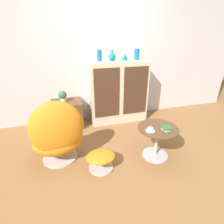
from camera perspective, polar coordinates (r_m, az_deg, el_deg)
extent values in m
plane|color=olive|center=(2.68, 4.36, -15.52)|extent=(12.00, 12.00, 0.00)
cube|color=silver|center=(3.62, -4.03, 17.74)|extent=(6.40, 0.06, 2.60)
cube|color=beige|center=(3.60, 1.93, 6.63)|extent=(1.15, 0.45, 1.24)
cube|color=#472D1E|center=(3.29, -1.65, 6.07)|extent=(0.48, 0.01, 0.94)
cube|color=#472D1E|center=(3.47, 7.68, 6.84)|extent=(0.48, 0.01, 0.94)
cube|color=brown|center=(3.56, -14.31, -0.59)|extent=(0.57, 0.48, 0.52)
cylinder|color=beige|center=(3.36, -14.04, -2.91)|extent=(0.18, 0.01, 0.18)
cylinder|color=#B7B7BC|center=(2.83, -16.47, -13.81)|extent=(0.50, 0.50, 0.02)
cylinder|color=#B7B7BC|center=(2.79, -16.64, -12.71)|extent=(0.06, 0.06, 0.11)
ellipsoid|color=orange|center=(2.67, -17.21, -8.86)|extent=(0.78, 0.69, 0.34)
ellipsoid|color=orange|center=(2.41, -17.58, -4.89)|extent=(0.76, 0.53, 0.75)
cylinder|color=#B7B7BC|center=(2.56, -3.58, -17.52)|extent=(0.34, 0.34, 0.02)
cylinder|color=#B7B7BC|center=(2.51, -3.62, -16.25)|extent=(0.04, 0.04, 0.13)
ellipsoid|color=orange|center=(2.44, -3.69, -14.29)|extent=(0.40, 0.34, 0.09)
cylinder|color=#B7B7BC|center=(2.84, 13.82, -13.42)|extent=(0.39, 0.39, 0.02)
cylinder|color=#B7B7BC|center=(2.70, 14.32, -9.47)|extent=(0.04, 0.04, 0.45)
cylinder|color=brown|center=(2.58, 14.85, -5.14)|extent=(0.58, 0.58, 0.02)
cylinder|color=#196699|center=(3.35, -4.15, 17.91)|extent=(0.09, 0.09, 0.21)
ellipsoid|color=#147A75|center=(3.42, 0.06, 17.53)|extent=(0.14, 0.14, 0.14)
cylinder|color=#147A75|center=(3.41, 0.06, 19.09)|extent=(0.04, 0.04, 0.06)
cylinder|color=#147A75|center=(3.50, 4.21, 17.02)|extent=(0.10, 0.10, 0.07)
cylinder|color=#147A75|center=(3.49, 4.24, 17.88)|extent=(0.04, 0.04, 0.04)
cylinder|color=#196699|center=(3.58, 8.08, 18.16)|extent=(0.10, 0.10, 0.21)
cylinder|color=silver|center=(3.45, -15.67, 3.80)|extent=(0.09, 0.09, 0.08)
sphere|color=#2D6638|center=(3.41, -15.87, 5.43)|extent=(0.15, 0.15, 0.15)
cylinder|color=white|center=(2.47, 12.37, -5.96)|extent=(0.13, 0.13, 0.01)
cylinder|color=white|center=(2.46, 12.42, -5.56)|extent=(0.08, 0.08, 0.05)
cube|color=beige|center=(2.55, 17.41, -5.41)|extent=(0.12, 0.11, 0.02)
cube|color=#237038|center=(2.53, 17.39, -5.02)|extent=(0.12, 0.12, 0.02)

